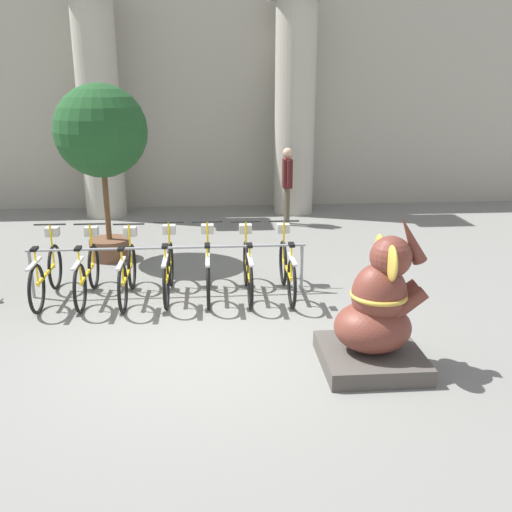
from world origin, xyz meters
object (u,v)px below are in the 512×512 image
object	(u,v)px
bicycle_1	(87,272)
bicycle_2	(128,272)
bicycle_3	(168,270)
elephant_statue	(377,317)
person_pedestrian	(287,179)
bicycle_4	(208,269)
bicycle_5	(248,269)
bicycle_6	(287,268)
bicycle_0	(47,273)
potted_tree	(101,137)

from	to	relation	value
bicycle_1	bicycle_2	xyz separation A→B (m)	(0.61, -0.06, 0.00)
bicycle_2	bicycle_3	xyz separation A→B (m)	(0.61, 0.08, 0.00)
elephant_statue	person_pedestrian	bearing A→B (deg)	90.96
bicycle_1	bicycle_4	size ratio (longest dim) A/B	1.00
bicycle_2	bicycle_4	world-z (taller)	same
bicycle_1	bicycle_5	distance (m)	2.42
bicycle_6	bicycle_4	bearing A→B (deg)	177.42
bicycle_5	elephant_statue	xyz separation A→B (m)	(1.31, -2.41, 0.19)
bicycle_0	potted_tree	xyz separation A→B (m)	(0.59, 2.04, 1.82)
bicycle_3	bicycle_5	size ratio (longest dim) A/B	1.00
bicycle_0	bicycle_4	xyz separation A→B (m)	(2.42, -0.01, 0.00)
bicycle_1	potted_tree	bearing A→B (deg)	90.38
bicycle_5	bicycle_6	world-z (taller)	same
bicycle_6	elephant_statue	size ratio (longest dim) A/B	0.95
bicycle_5	elephant_statue	size ratio (longest dim) A/B	0.95
bicycle_2	potted_tree	xyz separation A→B (m)	(-0.62, 2.11, 1.82)
bicycle_6	person_pedestrian	size ratio (longest dim) A/B	0.99
bicycle_6	potted_tree	world-z (taller)	potted_tree
bicycle_3	bicycle_1	bearing A→B (deg)	-178.96
bicycle_0	bicycle_3	world-z (taller)	same
bicycle_3	bicycle_2	bearing A→B (deg)	-172.75
bicycle_2	elephant_statue	world-z (taller)	elephant_statue
bicycle_5	bicycle_6	bearing A→B (deg)	-1.18
bicycle_5	potted_tree	size ratio (longest dim) A/B	0.55
bicycle_3	potted_tree	bearing A→B (deg)	121.03
bicycle_0	bicycle_6	world-z (taller)	same
bicycle_1	bicycle_2	size ratio (longest dim) A/B	1.00
bicycle_6	bicycle_3	bearing A→B (deg)	177.89
bicycle_5	bicycle_2	bearing A→B (deg)	-179.29
bicycle_4	bicycle_6	xyz separation A→B (m)	(1.21, -0.05, 0.00)
elephant_statue	potted_tree	distance (m)	6.08
person_pedestrian	bicycle_5	bearing A→B (deg)	-104.89
bicycle_2	elephant_statue	size ratio (longest dim) A/B	0.95
bicycle_1	person_pedestrian	distance (m)	5.79
bicycle_0	bicycle_1	distance (m)	0.61
bicycle_2	bicycle_6	distance (m)	2.42
bicycle_2	potted_tree	world-z (taller)	potted_tree
bicycle_2	person_pedestrian	world-z (taller)	person_pedestrian
bicycle_6	elephant_statue	world-z (taller)	elephant_statue
bicycle_0	person_pedestrian	bearing A→B (deg)	46.49
elephant_statue	potted_tree	size ratio (longest dim) A/B	0.57
bicycle_5	person_pedestrian	bearing A→B (deg)	75.11
bicycle_5	bicycle_6	size ratio (longest dim) A/B	1.00
bicycle_4	bicycle_3	bearing A→B (deg)	178.83
bicycle_0	elephant_statue	world-z (taller)	elephant_statue
bicycle_1	bicycle_3	size ratio (longest dim) A/B	1.00
bicycle_2	bicycle_5	xyz separation A→B (m)	(1.82, 0.02, 0.00)
bicycle_1	bicycle_6	world-z (taller)	same
bicycle_0	elephant_statue	size ratio (longest dim) A/B	0.95
bicycle_4	bicycle_6	world-z (taller)	same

